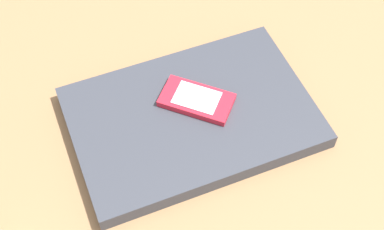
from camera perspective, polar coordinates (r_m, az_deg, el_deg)
The scene contains 3 objects.
desk_surface at distance 84.63cm, azimuth 5.49°, elevation -0.47°, with size 120.00×80.00×3.00cm, color olive.
laptop_closed at distance 81.00cm, azimuth 0.00°, elevation -0.29°, with size 35.18×23.70×2.58cm, color #33353D.
cell_phone_on_laptop at distance 80.68cm, azimuth 0.49°, elevation 1.59°, with size 11.90×10.29×1.17cm.
Camera 1 is at (17.04, 46.36, 70.22)cm, focal length 51.15 mm.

